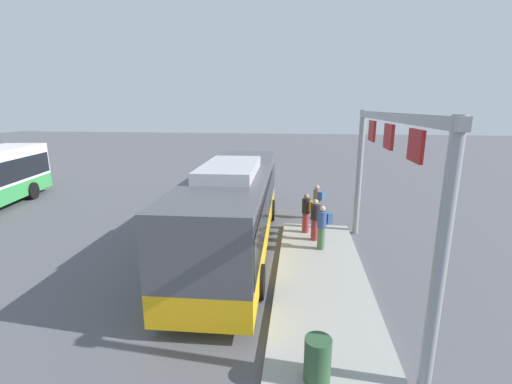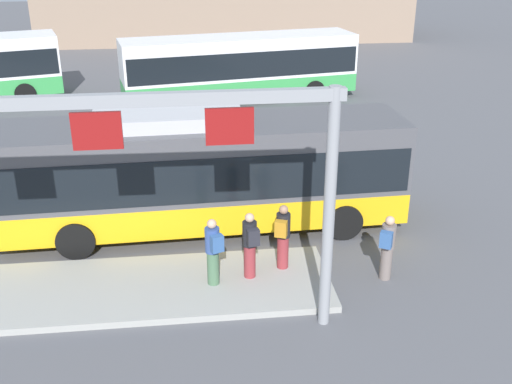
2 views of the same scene
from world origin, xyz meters
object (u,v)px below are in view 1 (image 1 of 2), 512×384
Objects in this scene: person_waiting_near at (316,219)px; person_waiting_mid at (307,212)px; person_boarding at (317,201)px; bus_main at (234,204)px; person_waiting_far at (322,226)px; trash_bin at (318,360)px.

person_waiting_near is 0.90m from person_waiting_mid.
person_waiting_mid is (-2.43, 0.55, 0.16)m from person_boarding.
person_waiting_mid is at bearing -57.71° from bus_main.
person_boarding is 1.00× the size of person_waiting_far.
person_waiting_mid reaches higher than person_boarding.
person_waiting_near is at bearing -97.77° from person_waiting_far.
person_waiting_near is (-3.27, 0.21, 0.16)m from person_boarding.
bus_main is at bearing -18.96° from person_waiting_far.
bus_main is 3.30m from person_waiting_near.
person_waiting_far is 6.57m from trash_bin.
person_waiting_near is 1.00× the size of person_waiting_far.
person_waiting_near is (1.01, -3.05, -0.76)m from bus_main.
person_waiting_near reaches higher than trash_bin.
bus_main is 6.72× the size of person_waiting_near.
bus_main reaches higher than person_boarding.
bus_main is 3.36m from person_waiting_mid.
person_waiting_mid is at bearing -79.73° from person_waiting_near.
bus_main is at bearing 6.34° from person_waiting_near.
person_waiting_near and person_waiting_mid have the same top height.
person_waiting_far is (0.13, -3.26, -0.76)m from bus_main.
bus_main is 6.72× the size of person_waiting_mid.
person_waiting_far is at bearing 91.53° from person_waiting_near.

